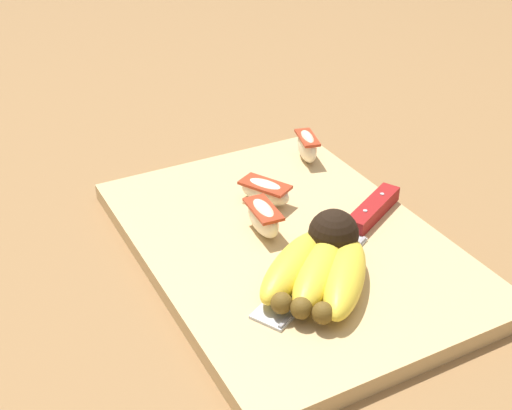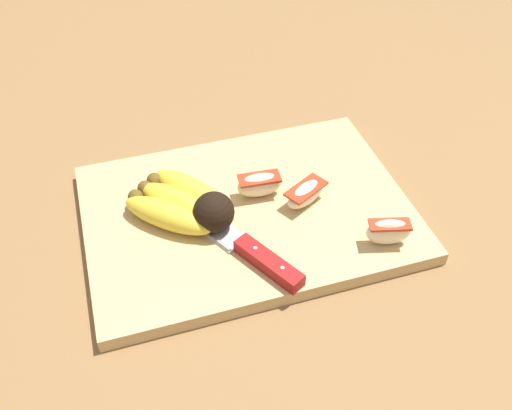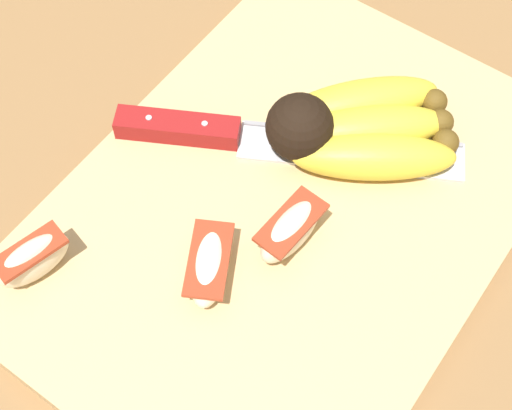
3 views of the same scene
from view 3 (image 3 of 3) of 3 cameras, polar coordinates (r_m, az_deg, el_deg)
ground_plane at (r=0.63m, az=1.17°, el=-0.49°), size 6.00×6.00×0.00m
cutting_board at (r=0.61m, az=1.95°, el=-0.91°), size 0.43×0.31×0.02m
banana_bunch at (r=0.63m, az=7.20°, el=5.53°), size 0.15×0.16×0.05m
chefs_knife at (r=0.63m, az=-1.35°, el=5.05°), size 0.16×0.26×0.02m
apple_wedge_near at (r=0.57m, az=2.52°, el=-1.80°), size 0.06×0.03×0.04m
apple_wedge_middle at (r=0.56m, az=-3.26°, el=-4.41°), size 0.07×0.06×0.03m
apple_wedge_far at (r=0.58m, az=-15.80°, el=-3.80°), size 0.06×0.03×0.04m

